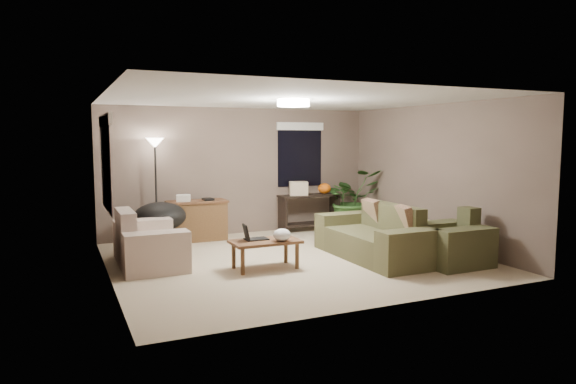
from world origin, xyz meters
name	(u,v)px	position (x,y,z in m)	size (l,w,h in m)	color
room_shell	(293,180)	(0.00, 0.00, 1.25)	(5.50, 5.50, 5.50)	#C4B291
main_sofa	(375,239)	(1.24, -0.43, 0.29)	(0.95, 2.20, 0.85)	#48472B
throw_pillows	(389,216)	(1.49, -0.43, 0.65)	(0.35, 1.38, 0.47)	#8C7251
loveseat	(147,245)	(-2.15, 0.58, 0.30)	(0.90, 1.60, 0.85)	beige
armchair	(450,245)	(2.05, -1.26, 0.30)	(0.95, 1.00, 0.85)	brown
coffee_table	(265,244)	(-0.62, -0.35, 0.36)	(1.00, 0.55, 0.42)	brown
laptop	(252,236)	(-0.78, -0.25, 0.48)	(0.37, 0.23, 0.24)	black
plastic_bag	(282,235)	(-0.42, -0.50, 0.51)	(0.26, 0.23, 0.18)	white
desk	(197,220)	(-1.00, 2.10, 0.38)	(1.10, 0.50, 0.75)	brown
desk_papers	(189,198)	(-1.16, 2.09, 0.80)	(0.69, 0.29, 0.12)	silver
console_table	(309,210)	(1.37, 2.17, 0.44)	(1.30, 0.40, 0.75)	black
pumpkin	(324,189)	(1.72, 2.17, 0.86)	(0.27, 0.27, 0.22)	orange
cardboard_box	(298,188)	(1.12, 2.17, 0.89)	(0.37, 0.27, 0.27)	beige
papasan_chair	(160,221)	(-1.75, 1.76, 0.47)	(0.91, 0.91, 0.80)	black
floor_lamp	(155,155)	(-1.72, 2.22, 1.60)	(0.32, 0.32, 1.91)	black
ceiling_fixture	(293,103)	(0.00, 0.00, 2.44)	(0.50, 0.50, 0.10)	white
houseplant	(352,206)	(2.25, 1.94, 0.49)	(1.14, 1.27, 0.99)	#2D5923
cat_scratching_post	(422,236)	(2.38, -0.19, 0.21)	(0.32, 0.32, 0.50)	tan
window_left	(105,147)	(-2.73, 0.30, 1.78)	(0.05, 1.56, 1.33)	black
window_back	(300,144)	(1.30, 2.48, 1.79)	(1.06, 0.05, 1.33)	black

